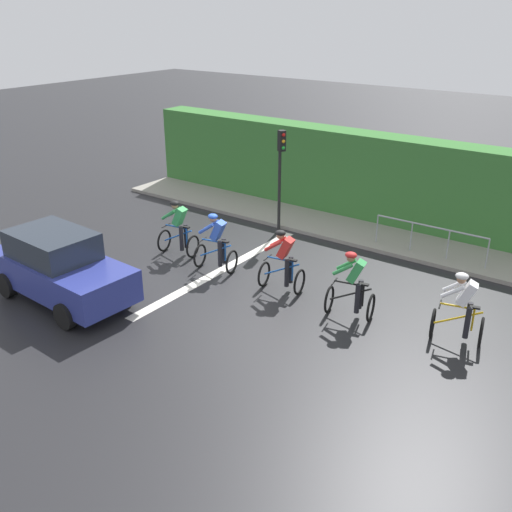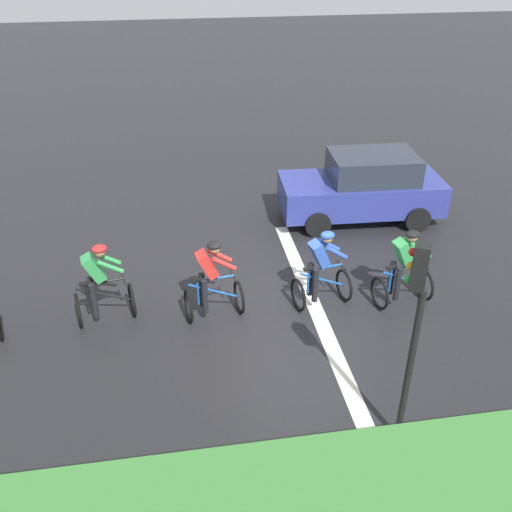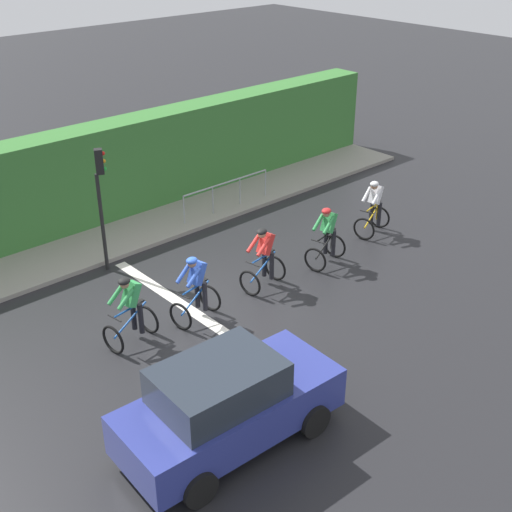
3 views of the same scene
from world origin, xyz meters
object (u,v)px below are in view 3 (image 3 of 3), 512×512
Objects in this scene: cyclist_lead at (374,208)px; traffic_light_near_crossing at (101,192)px; cyclist_fourth at (196,289)px; pedestrian_railing_kerbside at (226,189)px; cyclist_second at (327,237)px; car_navy at (227,404)px; cyclist_mid at (264,259)px; cyclist_trailing at (131,311)px.

traffic_light_near_crossing reaches higher than cyclist_lead.
pedestrian_railing_kerbside is at bearing 133.68° from cyclist_fourth.
cyclist_second is 7.22m from car_navy.
cyclist_second is 5.99m from traffic_light_near_crossing.
cyclist_mid is at bearing -95.67° from cyclist_second.
cyclist_second is at bearing 84.33° from cyclist_mid.
car_navy is at bearing -49.25° from cyclist_mid.
car_navy is at bearing -39.71° from pedestrian_railing_kerbside.
car_navy is 1.25× the size of traffic_light_near_crossing.
traffic_light_near_crossing is at bearing -80.82° from pedestrian_railing_kerbside.
cyclist_trailing is 7.33m from pedestrian_railing_kerbside.
cyclist_fourth is at bearing 150.16° from car_navy.
cyclist_trailing is at bearing -93.62° from cyclist_second.
cyclist_lead is at bearing 92.19° from cyclist_mid.
traffic_light_near_crossing is (-3.51, -0.25, 1.43)m from cyclist_fourth.
car_navy is 1.25× the size of pedestrian_railing_kerbside.
car_navy is (3.83, -8.77, 0.08)m from cyclist_lead.
cyclist_lead is at bearing 98.91° from cyclist_second.
car_navy is (3.61, -2.07, 0.08)m from cyclist_fourth.
cyclist_mid is 0.50× the size of pedestrian_railing_kerbside.
cyclist_lead and cyclist_mid have the same top height.
cyclist_trailing is (-0.21, -1.62, 0.00)m from cyclist_fourth.
cyclist_lead is at bearing 28.66° from pedestrian_railing_kerbside.
cyclist_trailing is 0.50× the size of pedestrian_railing_kerbside.
cyclist_lead is at bearing 64.65° from traffic_light_near_crossing.
cyclist_fourth is 4.16m from car_navy.
traffic_light_near_crossing is 1.00× the size of pedestrian_railing_kerbside.
cyclist_mid is 4.46m from traffic_light_near_crossing.
cyclist_lead is 9.57m from car_navy.
cyclist_second is 0.50× the size of pedestrian_railing_kerbside.
cyclist_second is 2.10m from cyclist_mid.
cyclist_mid and cyclist_trailing have the same top height.
car_navy reaches higher than cyclist_second.
pedestrian_railing_kerbside is at bearing 123.65° from cyclist_trailing.
pedestrian_railing_kerbside is (-4.44, 0.21, -0.02)m from cyclist_second.
pedestrian_railing_kerbside is (-0.76, 4.73, -1.44)m from traffic_light_near_crossing.
cyclist_second and cyclist_fourth have the same top height.
cyclist_fourth is at bearing -88.09° from cyclist_lead.
car_navy reaches higher than cyclist_mid.
cyclist_trailing is at bearing -89.94° from cyclist_lead.
traffic_light_near_crossing is at bearing 157.35° from cyclist_trailing.
cyclist_lead is 7.82m from traffic_light_near_crossing.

